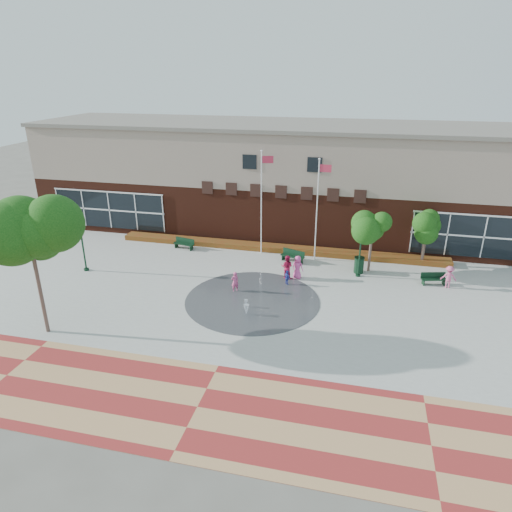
% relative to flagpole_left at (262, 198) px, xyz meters
% --- Properties ---
extents(ground, '(120.00, 120.00, 0.00)m').
position_rel_flagpole_left_xyz_m(ground, '(1.16, -10.89, -4.46)').
color(ground, '#666056').
rests_on(ground, ground).
extents(plaza_concrete, '(46.00, 18.00, 0.01)m').
position_rel_flagpole_left_xyz_m(plaza_concrete, '(1.16, -6.89, -4.46)').
color(plaza_concrete, '#A8A8A0').
rests_on(plaza_concrete, ground).
extents(paver_band, '(46.00, 6.00, 0.01)m').
position_rel_flagpole_left_xyz_m(paver_band, '(1.16, -17.89, -4.46)').
color(paver_band, maroon).
rests_on(paver_band, ground).
extents(splash_pad, '(8.40, 8.40, 0.01)m').
position_rel_flagpole_left_xyz_m(splash_pad, '(1.16, -7.89, -4.46)').
color(splash_pad, '#383A3D').
rests_on(splash_pad, ground).
extents(library_building, '(44.40, 10.40, 9.20)m').
position_rel_flagpole_left_xyz_m(library_building, '(1.16, 6.59, 0.18)').
color(library_building, '#4B1E12').
rests_on(library_building, ground).
extents(flower_bed, '(26.00, 1.20, 0.40)m').
position_rel_flagpole_left_xyz_m(flower_bed, '(1.16, 0.71, -4.46)').
color(flower_bed, '#A8120C').
rests_on(flower_bed, ground).
extents(flagpole_left, '(0.93, 0.26, 8.02)m').
position_rel_flagpole_left_xyz_m(flagpole_left, '(0.00, 0.00, 0.00)').
color(flagpole_left, white).
rests_on(flagpole_left, ground).
extents(flagpole_right, '(0.95, 0.15, 7.67)m').
position_rel_flagpole_left_xyz_m(flagpole_right, '(4.23, -0.39, -0.18)').
color(flagpole_right, white).
rests_on(flagpole_right, ground).
extents(lamp_left, '(0.41, 0.41, 3.83)m').
position_rel_flagpole_left_xyz_m(lamp_left, '(-11.51, -6.18, -2.08)').
color(lamp_left, black).
rests_on(lamp_left, ground).
extents(lamp_right, '(0.36, 0.36, 3.39)m').
position_rel_flagpole_left_xyz_m(lamp_right, '(7.48, -2.74, -2.36)').
color(lamp_right, black).
rests_on(lamp_right, ground).
extents(bench_left, '(1.80, 0.85, 0.87)m').
position_rel_flagpole_left_xyz_m(bench_left, '(-6.26, -0.59, -4.18)').
color(bench_left, black).
rests_on(bench_left, ground).
extents(bench_mid, '(1.88, 1.12, 0.92)m').
position_rel_flagpole_left_xyz_m(bench_mid, '(2.63, -1.24, -4.17)').
color(bench_mid, black).
rests_on(bench_mid, ground).
extents(bench_right, '(1.71, 0.86, 0.83)m').
position_rel_flagpole_left_xyz_m(bench_right, '(12.43, -2.94, -4.20)').
color(bench_right, black).
rests_on(bench_right, ground).
extents(trash_can, '(0.72, 0.72, 1.18)m').
position_rel_flagpole_left_xyz_m(trash_can, '(7.50, -2.10, -3.86)').
color(trash_can, black).
rests_on(trash_can, ground).
extents(tree_big_left, '(4.63, 4.63, 7.41)m').
position_rel_flagpole_left_xyz_m(tree_big_left, '(-8.93, -14.02, 0.83)').
color(tree_big_left, '#4D3930').
rests_on(tree_big_left, ground).
extents(tree_mid, '(2.67, 2.67, 4.50)m').
position_rel_flagpole_left_xyz_m(tree_mid, '(8.19, -1.65, -1.19)').
color(tree_mid, '#4D3930').
rests_on(tree_mid, ground).
extents(tree_small_right, '(2.46, 2.46, 4.20)m').
position_rel_flagpole_left_xyz_m(tree_small_right, '(12.00, 0.43, -1.40)').
color(tree_small_right, '#4D3930').
rests_on(tree_small_right, ground).
extents(water_jet_a, '(0.33, 0.33, 0.65)m').
position_rel_flagpole_left_xyz_m(water_jet_a, '(1.25, -9.77, -4.46)').
color(water_jet_a, white).
rests_on(water_jet_a, ground).
extents(water_jet_b, '(0.22, 0.22, 0.49)m').
position_rel_flagpole_left_xyz_m(water_jet_b, '(1.00, -8.88, -4.46)').
color(water_jet_b, white).
rests_on(water_jet_b, ground).
extents(child_splash, '(0.59, 0.57, 1.37)m').
position_rel_flagpole_left_xyz_m(child_splash, '(-0.24, -6.91, -3.78)').
color(child_splash, '#D14A82').
rests_on(child_splash, ground).
extents(adult_red, '(0.90, 0.74, 1.70)m').
position_rel_flagpole_left_xyz_m(adult_red, '(2.70, -4.19, -3.62)').
color(adult_red, '#AA163F').
rests_on(adult_red, ground).
extents(adult_pink, '(0.93, 0.74, 1.65)m').
position_rel_flagpole_left_xyz_m(adult_pink, '(3.41, -4.02, -3.64)').
color(adult_pink, '#E94C9E').
rests_on(adult_pink, ground).
extents(child_blue, '(0.61, 0.61, 1.04)m').
position_rel_flagpole_left_xyz_m(child_blue, '(2.90, -5.19, -3.95)').
color(child_blue, '#3341AB').
rests_on(child_blue, ground).
extents(person_bench, '(1.04, 0.65, 1.53)m').
position_rel_flagpole_left_xyz_m(person_bench, '(13.29, -3.19, -3.70)').
color(person_bench, '#D75889').
rests_on(person_bench, ground).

